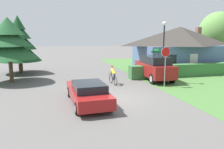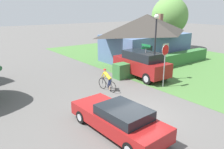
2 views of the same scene
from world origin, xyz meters
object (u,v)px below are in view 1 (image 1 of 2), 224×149
object	(u,v)px
conifer_tall_near	(9,41)
conifer_tall_far	(19,44)
parked_suv_right	(154,67)
deciduous_tree_right	(218,31)
sedan_left_lane	(88,93)
stop_sign	(165,59)
street_lamp	(164,41)
cyclist	(113,75)
cottage_house	(179,48)
street_name_sign	(156,59)

from	to	relation	value
conifer_tall_near	conifer_tall_far	size ratio (longest dim) A/B	0.91
parked_suv_right	deciduous_tree_right	distance (m)	14.74
sedan_left_lane	stop_sign	size ratio (longest dim) A/B	1.65
sedan_left_lane	street_lamp	size ratio (longest dim) A/B	0.99
stop_sign	conifer_tall_far	world-z (taller)	conifer_tall_far
stop_sign	conifer_tall_near	world-z (taller)	conifer_tall_near
cyclist	street_lamp	size ratio (longest dim) A/B	0.35
stop_sign	street_lamp	world-z (taller)	street_lamp
sedan_left_lane	cyclist	distance (m)	5.16
cottage_house	conifer_tall_far	xyz separation A→B (m)	(-16.62, 2.19, 0.52)
street_name_sign	deciduous_tree_right	distance (m)	15.05
conifer_tall_near	conifer_tall_far	distance (m)	4.43
cottage_house	deciduous_tree_right	xyz separation A→B (m)	(7.37, 2.97, 1.85)
sedan_left_lane	street_lamp	distance (m)	8.26
street_name_sign	deciduous_tree_right	bearing A→B (deg)	32.28
sedan_left_lane	cyclist	size ratio (longest dim) A/B	2.85
street_name_sign	conifer_tall_far	bearing A→B (deg)	147.96
conifer_tall_far	parked_suv_right	bearing A→B (deg)	-29.40
parked_suv_right	sedan_left_lane	bearing A→B (deg)	131.50
conifer_tall_far	deciduous_tree_right	bearing A→B (deg)	1.86
street_lamp	conifer_tall_far	size ratio (longest dim) A/B	0.86
cottage_house	sedan_left_lane	distance (m)	15.14
cyclist	street_lamp	xyz separation A→B (m)	(4.03, -0.39, 2.64)
cottage_house	street_lamp	size ratio (longest dim) A/B	2.00
conifer_tall_near	deciduous_tree_right	xyz separation A→B (m)	(24.11, 5.20, 0.98)
cyclist	conifer_tall_near	xyz separation A→B (m)	(-7.83, 2.95, 2.63)
cyclist	street_lamp	distance (m)	4.84
conifer_tall_near	stop_sign	bearing A→B (deg)	-22.86
cottage_house	conifer_tall_far	size ratio (longest dim) A/B	1.72
cyclist	stop_sign	size ratio (longest dim) A/B	0.58
street_name_sign	conifer_tall_near	xyz separation A→B (m)	(-11.56, 2.74, 1.46)
street_lamp	parked_suv_right	bearing A→B (deg)	96.10
conifer_tall_near	sedan_left_lane	bearing A→B (deg)	-54.93
stop_sign	deciduous_tree_right	size ratio (longest dim) A/B	0.43
street_lamp	street_name_sign	bearing A→B (deg)	116.59
conifer_tall_far	stop_sign	bearing A→B (deg)	-39.42
stop_sign	cyclist	bearing A→B (deg)	-31.84
conifer_tall_near	street_name_sign	bearing A→B (deg)	-13.32
street_name_sign	conifer_tall_near	size ratio (longest dim) A/B	0.52
conifer_tall_far	deciduous_tree_right	distance (m)	24.03
cyclist	conifer_tall_far	world-z (taller)	conifer_tall_far
conifer_tall_near	deciduous_tree_right	world-z (taller)	deciduous_tree_right
parked_suv_right	conifer_tall_near	distance (m)	12.13
street_lamp	stop_sign	bearing A→B (deg)	-111.71
street_name_sign	stop_sign	bearing A→B (deg)	-97.36
sedan_left_lane	conifer_tall_far	size ratio (longest dim) A/B	0.85
conifer_tall_near	deciduous_tree_right	distance (m)	24.69
stop_sign	street_name_sign	bearing A→B (deg)	-101.65
cyclist	stop_sign	xyz separation A→B (m)	(3.47, -1.81, 1.41)
conifer_tall_near	conifer_tall_far	bearing A→B (deg)	88.33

